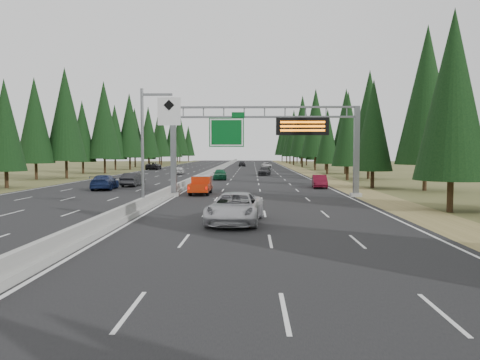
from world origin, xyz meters
The scene contains 19 objects.
road centered at (0.00, 80.00, 0.04)m, with size 32.00×260.00×0.08m, color black.
shoulder_right centered at (17.80, 80.00, 0.03)m, with size 3.60×260.00×0.06m, color olive.
shoulder_left centered at (-17.80, 80.00, 0.03)m, with size 3.60×260.00×0.06m, color #454A22.
median_barrier centered at (0.00, 80.00, 0.41)m, with size 0.70×260.00×0.85m.
sign_gantry centered at (8.92, 34.88, 5.27)m, with size 16.75×0.98×7.80m.
hov_sign_pole centered at (0.58, 24.97, 4.72)m, with size 2.80×0.50×8.00m.
tree_row_right centered at (22.19, 72.81, 9.49)m, with size 11.48×240.45×18.70m.
tree_row_left centered at (-21.80, 72.34, 9.19)m, with size 11.51×241.75×18.78m.
silver_minivan centered at (6.29, 19.63, 0.90)m, with size 2.73×5.92×1.65m, color silver.
red_pickup centered at (2.50, 37.27, 0.98)m, with size 1.79×5.00×1.63m.
car_ahead_green centered at (2.70, 59.56, 0.85)m, with size 1.82×4.53×1.54m, color #125231.
car_ahead_dkred centered at (14.50, 45.00, 0.77)m, with size 1.47×4.21×1.39m, color maroon.
car_ahead_dkgrey centered at (9.29, 72.59, 0.77)m, with size 1.93×4.74×1.37m, color black.
car_ahead_white centered at (10.73, 108.84, 0.72)m, with size 2.13×4.62×1.28m, color silver.
car_ahead_far centered at (4.45, 120.87, 0.82)m, with size 1.75×4.35×1.48m, color black.
car_onc_near centered at (-6.29, 46.77, 0.84)m, with size 1.60×4.59×1.51m, color black.
car_onc_blue centered at (-8.00, 42.07, 0.85)m, with size 2.15×5.29×1.53m, color navy.
car_onc_white centered at (-5.50, 75.91, 0.73)m, with size 1.53×3.80×1.30m, color silver.
car_onc_far centered at (-14.50, 96.75, 0.91)m, with size 2.75×5.95×1.65m, color black.
Camera 1 is at (7.21, -5.57, 3.93)m, focal length 35.00 mm.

